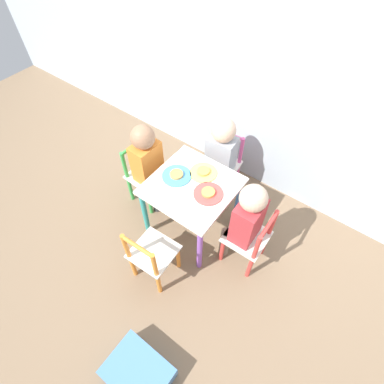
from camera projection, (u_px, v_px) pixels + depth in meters
name	position (u px, v px, depth m)	size (l,w,h in m)	color
ground_plane	(192.00, 225.00, 2.29)	(6.00, 6.00, 0.00)	#7F664C
house_wall	(272.00, 7.00, 1.64)	(6.00, 0.06, 2.60)	#B2C1CC
kids_table	(192.00, 193.00, 1.98)	(0.53, 0.53, 0.48)	silver
chair_green	(146.00, 175.00, 2.27)	(0.27, 0.27, 0.52)	silver
chair_pink	(222.00, 165.00, 2.33)	(0.28, 0.28, 0.52)	silver
chair_red	(249.00, 239.00, 1.93)	(0.26, 0.26, 0.52)	silver
chair_orange	(152.00, 256.00, 1.86)	(0.27, 0.27, 0.52)	silver
child_left	(148.00, 161.00, 2.10)	(0.22, 0.21, 0.74)	#38383D
child_back	(220.00, 153.00, 2.15)	(0.21, 0.23, 0.72)	#38383D
child_right	(245.00, 219.00, 1.80)	(0.22, 0.20, 0.74)	#7A6B5B
plate_left	(177.00, 175.00, 1.95)	(0.19, 0.19, 0.03)	#4C9EE0
plate_back	(203.00, 172.00, 1.97)	(0.18, 0.18, 0.03)	#EADB66
plate_right	(208.00, 193.00, 1.86)	(0.18, 0.18, 0.03)	#E54C47
storage_bin	(138.00, 373.00, 1.63)	(0.34, 0.27, 0.13)	#4C7FB7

